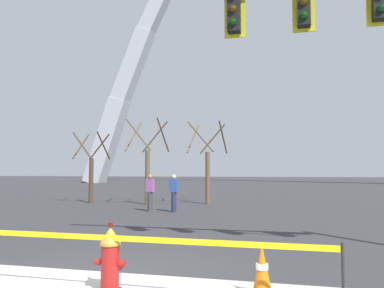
{
  "coord_description": "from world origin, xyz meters",
  "views": [
    {
      "loc": [
        2.93,
        -6.04,
        1.72
      ],
      "look_at": [
        0.11,
        5.0,
        2.5
      ],
      "focal_mm": 37.48,
      "sensor_mm": 36.0,
      "label": 1
    }
  ],
  "objects_px": {
    "traffic_cone_by_hydrant": "(262,271)",
    "fire_hydrant": "(110,259)",
    "pedestrian_standing_center": "(174,193)",
    "pedestrian_walking_left": "(150,192)",
    "monument_arch": "(270,42)"
  },
  "relations": [
    {
      "from": "traffic_cone_by_hydrant",
      "to": "fire_hydrant",
      "type": "bearing_deg",
      "value": -171.12
    },
    {
      "from": "pedestrian_standing_center",
      "to": "pedestrian_walking_left",
      "type": "bearing_deg",
      "value": 177.96
    },
    {
      "from": "fire_hydrant",
      "to": "traffic_cone_by_hydrant",
      "type": "distance_m",
      "value": 2.14
    },
    {
      "from": "pedestrian_walking_left",
      "to": "pedestrian_standing_center",
      "type": "xyz_separation_m",
      "value": [
        1.09,
        -0.04,
        0.0
      ]
    },
    {
      "from": "fire_hydrant",
      "to": "pedestrian_walking_left",
      "type": "xyz_separation_m",
      "value": [
        -3.5,
        11.07,
        0.35
      ]
    },
    {
      "from": "pedestrian_standing_center",
      "to": "monument_arch",
      "type": "bearing_deg",
      "value": 86.96
    },
    {
      "from": "fire_hydrant",
      "to": "pedestrian_walking_left",
      "type": "relative_size",
      "value": 0.62
    },
    {
      "from": "pedestrian_walking_left",
      "to": "traffic_cone_by_hydrant",
      "type": "bearing_deg",
      "value": -62.39
    },
    {
      "from": "pedestrian_standing_center",
      "to": "traffic_cone_by_hydrant",
      "type": "bearing_deg",
      "value": -67.06
    },
    {
      "from": "monument_arch",
      "to": "pedestrian_standing_center",
      "type": "bearing_deg",
      "value": -93.04
    },
    {
      "from": "monument_arch",
      "to": "traffic_cone_by_hydrant",
      "type": "bearing_deg",
      "value": -87.12
    },
    {
      "from": "fire_hydrant",
      "to": "monument_arch",
      "type": "xyz_separation_m",
      "value": [
        -0.37,
        49.58,
        19.07
      ]
    },
    {
      "from": "traffic_cone_by_hydrant",
      "to": "monument_arch",
      "type": "height_order",
      "value": "monument_arch"
    },
    {
      "from": "traffic_cone_by_hydrant",
      "to": "pedestrian_standing_center",
      "type": "height_order",
      "value": "pedestrian_standing_center"
    },
    {
      "from": "pedestrian_walking_left",
      "to": "pedestrian_standing_center",
      "type": "distance_m",
      "value": 1.09
    }
  ]
}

